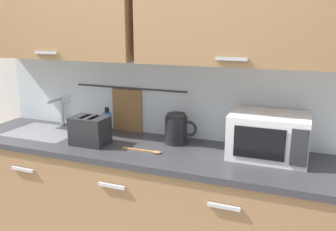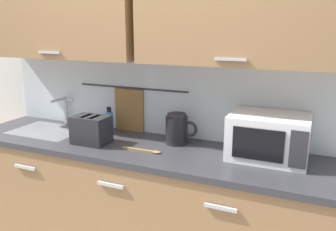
{
  "view_description": "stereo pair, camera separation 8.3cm",
  "coord_description": "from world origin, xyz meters",
  "px_view_note": "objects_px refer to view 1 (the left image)",
  "views": [
    {
      "loc": [
        1.03,
        -1.7,
        1.68
      ],
      "look_at": [
        0.23,
        0.33,
        1.12
      ],
      "focal_mm": 37.62,
      "sensor_mm": 36.0,
      "label": 1
    },
    {
      "loc": [
        1.11,
        -1.67,
        1.68
      ],
      "look_at": [
        0.23,
        0.33,
        1.12
      ],
      "focal_mm": 37.62,
      "sensor_mm": 36.0,
      "label": 2
    }
  ],
  "objects_px": {
    "electric_kettle": "(177,129)",
    "mug_near_sink": "(87,128)",
    "dish_soap_bottle": "(107,122)",
    "microwave": "(269,136)",
    "toaster": "(90,130)",
    "wooden_spoon": "(147,151)"
  },
  "relations": [
    {
      "from": "electric_kettle",
      "to": "mug_near_sink",
      "type": "distance_m",
      "value": 0.68
    },
    {
      "from": "electric_kettle",
      "to": "dish_soap_bottle",
      "type": "height_order",
      "value": "electric_kettle"
    },
    {
      "from": "electric_kettle",
      "to": "dish_soap_bottle",
      "type": "distance_m",
      "value": 0.56
    },
    {
      "from": "microwave",
      "to": "mug_near_sink",
      "type": "distance_m",
      "value": 1.29
    },
    {
      "from": "toaster",
      "to": "wooden_spoon",
      "type": "xyz_separation_m",
      "value": [
        0.42,
        0.0,
        -0.09
      ]
    },
    {
      "from": "dish_soap_bottle",
      "to": "mug_near_sink",
      "type": "bearing_deg",
      "value": -145.94
    },
    {
      "from": "electric_kettle",
      "to": "wooden_spoon",
      "type": "relative_size",
      "value": 0.82
    },
    {
      "from": "electric_kettle",
      "to": "wooden_spoon",
      "type": "distance_m",
      "value": 0.28
    },
    {
      "from": "electric_kettle",
      "to": "toaster",
      "type": "bearing_deg",
      "value": -156.53
    },
    {
      "from": "electric_kettle",
      "to": "mug_near_sink",
      "type": "relative_size",
      "value": 1.89
    },
    {
      "from": "toaster",
      "to": "dish_soap_bottle",
      "type": "bearing_deg",
      "value": 94.69
    },
    {
      "from": "mug_near_sink",
      "to": "electric_kettle",
      "type": "bearing_deg",
      "value": 4.69
    },
    {
      "from": "microwave",
      "to": "mug_near_sink",
      "type": "height_order",
      "value": "microwave"
    },
    {
      "from": "electric_kettle",
      "to": "mug_near_sink",
      "type": "bearing_deg",
      "value": -175.31
    },
    {
      "from": "microwave",
      "to": "dish_soap_bottle",
      "type": "relative_size",
      "value": 2.35
    },
    {
      "from": "mug_near_sink",
      "to": "dish_soap_bottle",
      "type": "bearing_deg",
      "value": 34.06
    },
    {
      "from": "electric_kettle",
      "to": "toaster",
      "type": "relative_size",
      "value": 0.89
    },
    {
      "from": "microwave",
      "to": "wooden_spoon",
      "type": "height_order",
      "value": "microwave"
    },
    {
      "from": "microwave",
      "to": "wooden_spoon",
      "type": "bearing_deg",
      "value": -164.84
    },
    {
      "from": "mug_near_sink",
      "to": "wooden_spoon",
      "type": "bearing_deg",
      "value": -17.49
    },
    {
      "from": "microwave",
      "to": "wooden_spoon",
      "type": "xyz_separation_m",
      "value": [
        -0.72,
        -0.2,
        -0.13
      ]
    },
    {
      "from": "mug_near_sink",
      "to": "microwave",
      "type": "bearing_deg",
      "value": 0.89
    }
  ]
}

